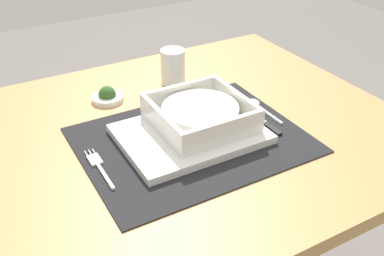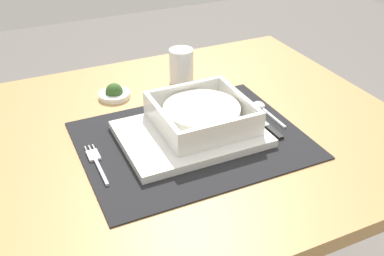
% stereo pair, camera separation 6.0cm
% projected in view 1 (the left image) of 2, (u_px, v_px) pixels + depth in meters
% --- Properties ---
extents(dining_table, '(0.90, 0.78, 0.74)m').
position_uv_depth(dining_table, '(190.00, 166.00, 1.02)').
color(dining_table, '#B2844C').
rests_on(dining_table, ground).
extents(placemat, '(0.44, 0.35, 0.00)m').
position_uv_depth(placemat, '(192.00, 140.00, 0.92)').
color(placemat, black).
rests_on(placemat, dining_table).
extents(serving_plate, '(0.28, 0.21, 0.02)m').
position_uv_depth(serving_plate, '(190.00, 134.00, 0.92)').
color(serving_plate, white).
rests_on(serving_plate, placemat).
extents(porridge_bowl, '(0.19, 0.19, 0.05)m').
position_uv_depth(porridge_bowl, '(200.00, 114.00, 0.93)').
color(porridge_bowl, white).
rests_on(porridge_bowl, serving_plate).
extents(fork, '(0.02, 0.14, 0.00)m').
position_uv_depth(fork, '(98.00, 165.00, 0.84)').
color(fork, silver).
rests_on(fork, placemat).
extents(spoon, '(0.02, 0.12, 0.01)m').
position_uv_depth(spoon, '(257.00, 105.00, 1.03)').
color(spoon, silver).
rests_on(spoon, placemat).
extents(butter_knife, '(0.01, 0.13, 0.01)m').
position_uv_depth(butter_knife, '(264.00, 122.00, 0.97)').
color(butter_knife, black).
rests_on(butter_knife, placemat).
extents(drinking_glass, '(0.06, 0.06, 0.09)m').
position_uv_depth(drinking_glass, '(173.00, 69.00, 1.12)').
color(drinking_glass, white).
rests_on(drinking_glass, dining_table).
extents(condiment_saucer, '(0.07, 0.07, 0.04)m').
position_uv_depth(condiment_saucer, '(107.00, 96.00, 1.06)').
color(condiment_saucer, white).
rests_on(condiment_saucer, dining_table).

